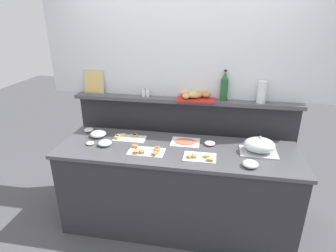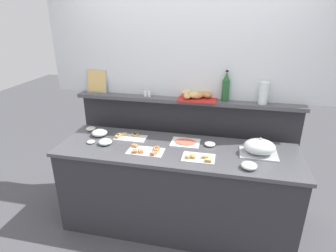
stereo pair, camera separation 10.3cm
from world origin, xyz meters
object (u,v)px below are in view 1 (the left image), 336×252
cold_cuts_platter (185,142)px  framed_picture (94,82)px  pepper_shaker (148,93)px  glass_bowl_large (105,143)px  bread_basket (196,95)px  sandwich_platter_side (128,138)px  condiment_bowl_dark (210,143)px  sandwich_platter_rear (146,151)px  sandwich_platter_front (200,157)px  condiment_bowl_cream (90,143)px  condiment_bowl_teal (89,130)px  wine_bottle_green (224,87)px  water_carafe (262,92)px  salt_shaker (144,93)px  serving_cloche (259,146)px  glass_bowl_small (250,164)px  glass_bowl_medium (98,134)px

cold_cuts_platter → framed_picture: framed_picture is taller
cold_cuts_platter → pepper_shaker: (-0.46, 0.32, 0.40)m
glass_bowl_large → bread_basket: bread_basket is taller
sandwich_platter_side → condiment_bowl_dark: condiment_bowl_dark is taller
sandwich_platter_rear → sandwich_platter_front: same height
pepper_shaker → condiment_bowl_cream: bearing=-131.3°
condiment_bowl_teal → wine_bottle_green: bearing=9.9°
condiment_bowl_cream → condiment_bowl_teal: bearing=117.0°
water_carafe → pepper_shaker: bearing=180.0°
glass_bowl_large → salt_shaker: 0.70m
sandwich_platter_rear → glass_bowl_large: (-0.44, 0.07, 0.01)m
sandwich_platter_rear → serving_cloche: size_ratio=0.99×
pepper_shaker → water_carafe: 1.18m
framed_picture → condiment_bowl_teal: bearing=-88.7°
sandwich_platter_front → water_carafe: (0.55, 0.62, 0.46)m
glass_bowl_small → framed_picture: bearing=156.6°
sandwich_platter_front → cold_cuts_platter: sandwich_platter_front is taller
condiment_bowl_teal → glass_bowl_small: bearing=-15.5°
sandwich_platter_front → glass_bowl_small: 0.44m
glass_bowl_large → sandwich_platter_rear: bearing=-9.1°
wine_bottle_green → glass_bowl_large: bearing=-154.0°
cold_cuts_platter → water_carafe: size_ratio=1.28×
sandwich_platter_side → serving_cloche: size_ratio=0.96×
framed_picture → condiment_bowl_dark: bearing=-15.5°
glass_bowl_large → condiment_bowl_teal: glass_bowl_large is taller
cold_cuts_platter → salt_shaker: 0.72m
sandwich_platter_side → glass_bowl_large: 0.26m
serving_cloche → glass_bowl_medium: size_ratio=2.06×
sandwich_platter_rear → water_carafe: size_ratio=1.52×
condiment_bowl_teal → framed_picture: (-0.01, 0.26, 0.47)m
glass_bowl_small → sandwich_platter_side: bearing=163.1°
glass_bowl_small → condiment_bowl_cream: bearing=174.0°
sandwich_platter_rear → condiment_bowl_cream: size_ratio=4.17×
cold_cuts_platter → condiment_bowl_cream: bearing=-167.4°
glass_bowl_large → condiment_bowl_dark: (1.01, 0.19, -0.01)m
serving_cloche → wine_bottle_green: bearing=128.4°
pepper_shaker → framed_picture: bearing=176.5°
glass_bowl_small → condiment_bowl_teal: (-1.68, 0.46, -0.01)m
wine_bottle_green → salt_shaker: 0.86m
salt_shaker → framed_picture: (-0.58, 0.04, 0.09)m
sandwich_platter_side → glass_bowl_large: size_ratio=2.42×
sandwich_platter_side → condiment_bowl_cream: 0.39m
glass_bowl_large → condiment_bowl_cream: 0.15m
framed_picture → salt_shaker: bearing=-3.8°
glass_bowl_small → salt_shaker: 1.35m
wine_bottle_green → pepper_shaker: wine_bottle_green is taller
condiment_bowl_cream → water_carafe: 1.79m
wine_bottle_green → bread_basket: bearing=-178.8°
sandwich_platter_rear → condiment_bowl_cream: (-0.59, 0.06, 0.00)m
sandwich_platter_front → bread_basket: bearing=99.7°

